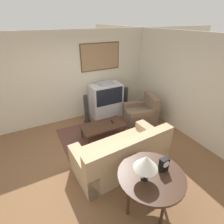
# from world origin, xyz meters

# --- Properties ---
(ground_plane) EXTENTS (12.00, 12.00, 0.00)m
(ground_plane) POSITION_xyz_m (0.00, 0.00, 0.00)
(ground_plane) COLOR brown
(wall_back) EXTENTS (12.00, 0.10, 2.70)m
(wall_back) POSITION_xyz_m (0.02, 2.13, 1.36)
(wall_back) COLOR beige
(wall_back) RESTS_ON ground_plane
(wall_right) EXTENTS (0.06, 12.00, 2.70)m
(wall_right) POSITION_xyz_m (2.63, 0.00, 1.35)
(wall_right) COLOR beige
(wall_right) RESTS_ON ground_plane
(area_rug) EXTENTS (2.13, 1.84, 0.01)m
(area_rug) POSITION_xyz_m (0.40, 0.69, 0.01)
(area_rug) COLOR brown
(area_rug) RESTS_ON ground_plane
(tv) EXTENTS (1.00, 0.54, 1.20)m
(tv) POSITION_xyz_m (1.07, 1.72, 0.57)
(tv) COLOR silver
(tv) RESTS_ON ground_plane
(couch) EXTENTS (2.09, 1.11, 0.94)m
(couch) POSITION_xyz_m (0.36, -0.52, 0.33)
(couch) COLOR tan
(couch) RESTS_ON ground_plane
(armchair) EXTENTS (1.05, 1.01, 0.91)m
(armchair) POSITION_xyz_m (1.83, 0.81, 0.30)
(armchair) COLOR brown
(armchair) RESTS_ON ground_plane
(coffee_table) EXTENTS (1.18, 0.58, 0.41)m
(coffee_table) POSITION_xyz_m (0.45, 0.64, 0.37)
(coffee_table) COLOR #3D2619
(coffee_table) RESTS_ON ground_plane
(console_table) EXTENTS (1.07, 1.07, 0.80)m
(console_table) POSITION_xyz_m (0.26, -1.57, 0.73)
(console_table) COLOR #3D2619
(console_table) RESTS_ON ground_plane
(table_lamp) EXTENTS (0.37, 0.37, 0.45)m
(table_lamp) POSITION_xyz_m (0.11, -1.58, 1.14)
(table_lamp) COLOR black
(table_lamp) RESTS_ON console_table
(mantel_clock) EXTENTS (0.14, 0.10, 0.24)m
(mantel_clock) POSITION_xyz_m (0.49, -1.58, 0.92)
(mantel_clock) COLOR black
(mantel_clock) RESTS_ON console_table
(remote) EXTENTS (0.05, 0.16, 0.02)m
(remote) POSITION_xyz_m (0.73, 0.66, 0.42)
(remote) COLOR black
(remote) RESTS_ON coffee_table
(speaker_tower_left) EXTENTS (0.23, 0.23, 0.91)m
(speaker_tower_left) POSITION_xyz_m (0.34, 1.66, 0.43)
(speaker_tower_left) COLOR black
(speaker_tower_left) RESTS_ON ground_plane
(speaker_tower_right) EXTENTS (0.23, 0.23, 0.91)m
(speaker_tower_right) POSITION_xyz_m (1.79, 1.66, 0.43)
(speaker_tower_right) COLOR black
(speaker_tower_right) RESTS_ON ground_plane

